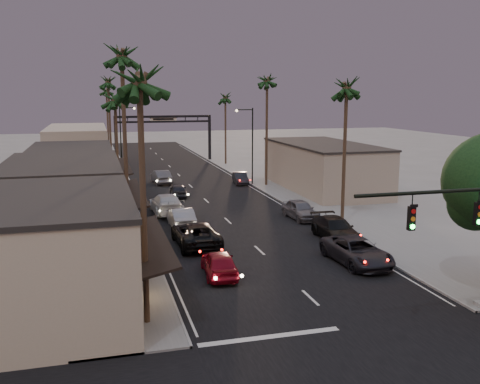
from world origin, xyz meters
TOP-DOWN VIEW (x-y plane):
  - ground at (0.00, 40.00)m, footprint 200.00×200.00m
  - road at (0.00, 45.00)m, footprint 14.00×120.00m
  - sidewalk_left at (-9.50, 52.00)m, footprint 5.00×92.00m
  - sidewalk_right at (9.50, 52.00)m, footprint 5.00×92.00m
  - storefront_near at (-13.00, 12.00)m, footprint 8.00×12.00m
  - storefront_mid at (-13.00, 26.00)m, footprint 8.00×14.00m
  - storefront_far at (-13.00, 42.00)m, footprint 8.00×16.00m
  - storefront_dist at (-13.00, 65.00)m, footprint 8.00×20.00m
  - building_right at (14.00, 40.00)m, footprint 8.00×18.00m
  - arch at (0.00, 70.00)m, footprint 15.20×0.40m
  - streetlight_right at (6.92, 45.00)m, footprint 2.13×0.30m
  - streetlight_left at (-6.92, 58.00)m, footprint 2.13×0.30m
  - palm_la at (-8.60, 9.00)m, footprint 3.20×3.20m
  - palm_lb at (-8.60, 22.00)m, footprint 3.20×3.20m
  - palm_lc at (-8.60, 36.00)m, footprint 3.20×3.20m
  - palm_ld at (-8.60, 55.00)m, footprint 3.20×3.20m
  - palm_ra at (8.60, 24.00)m, footprint 3.20×3.20m
  - palm_rb at (8.60, 44.00)m, footprint 3.20×3.20m
  - palm_rc at (8.60, 64.00)m, footprint 3.20×3.20m
  - palm_far at (-8.30, 78.00)m, footprint 3.20×3.20m
  - oncoming_red at (-3.84, 14.67)m, footprint 2.13×4.63m
  - oncoming_pickup at (-4.00, 21.32)m, footprint 2.92×6.17m
  - oncoming_silver at (-4.16, 26.82)m, footprint 1.73×4.92m
  - oncoming_white at (-4.63, 32.32)m, footprint 2.74×6.22m
  - oncoming_dgrey at (-2.43, 39.63)m, footprint 2.03×4.23m
  - oncoming_grey_far at (-3.09, 48.70)m, footprint 2.10×5.03m
  - curbside_near at (5.06, 14.64)m, footprint 2.98×5.97m
  - curbside_black at (6.20, 20.14)m, footprint 2.46×5.67m
  - curbside_grey at (6.20, 27.10)m, footprint 2.17×4.86m
  - curbside_far at (6.00, 46.00)m, footprint 1.90×4.30m

SIDE VIEW (x-z plane):
  - ground at x=0.00m, z-range 0.00..0.00m
  - road at x=0.00m, z-range -0.01..0.01m
  - sidewalk_left at x=-9.50m, z-range 0.00..0.12m
  - sidewalk_right at x=9.50m, z-range 0.00..0.12m
  - curbside_far at x=6.00m, z-range 0.00..1.37m
  - oncoming_dgrey at x=-2.43m, z-range 0.00..1.39m
  - oncoming_red at x=-3.84m, z-range 0.00..1.54m
  - oncoming_grey_far at x=-3.09m, z-range 0.00..1.62m
  - oncoming_silver at x=-4.16m, z-range 0.00..1.62m
  - curbside_black at x=6.20m, z-range 0.00..1.62m
  - curbside_near at x=5.06m, z-range 0.00..1.62m
  - curbside_grey at x=6.20m, z-range 0.00..1.62m
  - oncoming_pickup at x=-4.00m, z-range 0.00..1.70m
  - oncoming_white at x=-4.63m, z-range 0.00..1.78m
  - storefront_far at x=-13.00m, z-range 0.00..5.00m
  - building_right at x=14.00m, z-range 0.00..5.00m
  - storefront_near at x=-13.00m, z-range 0.00..5.50m
  - storefront_mid at x=-13.00m, z-range 0.00..5.50m
  - storefront_dist at x=-13.00m, z-range 0.00..6.00m
  - streetlight_right at x=6.92m, z-range 0.83..9.83m
  - streetlight_left at x=-6.92m, z-range 0.83..9.83m
  - arch at x=0.00m, z-range 1.90..9.17m
  - palm_lc at x=-8.60m, z-range 4.37..16.57m
  - palm_rc at x=8.60m, z-range 4.37..16.57m
  - palm_la at x=-8.60m, z-range 4.84..18.04m
  - palm_ra at x=8.60m, z-range 4.84..18.04m
  - palm_far at x=-8.30m, z-range 4.84..18.04m
  - palm_ld at x=-8.60m, z-range 5.32..19.52m
  - palm_rb at x=8.60m, z-range 5.32..19.52m
  - palm_lb at x=-8.60m, z-range 5.79..20.99m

